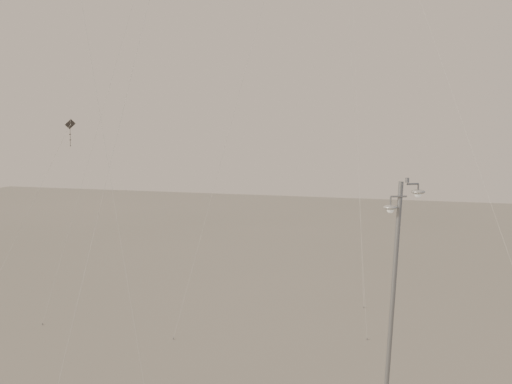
% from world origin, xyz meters
% --- Properties ---
extents(street_lamp, '(1.47, 1.04, 9.98)m').
position_xyz_m(street_lamp, '(5.30, 1.40, 5.32)').
color(street_lamp, gray).
rests_on(street_lamp, ground).
extents(kite_3, '(4.51, 1.42, 22.52)m').
position_xyz_m(kite_3, '(-8.77, 2.80, 16.82)').
color(kite_3, maroon).
rests_on(kite_3, ground).
extents(kite_4, '(7.76, 9.61, 22.03)m').
position_xyz_m(kite_4, '(6.51, 12.33, 15.97)').
color(kite_4, '#312C28').
rests_on(kite_4, ground).
extents(kite_6, '(6.34, 1.85, 12.36)m').
position_xyz_m(kite_6, '(-14.10, 6.48, 9.00)').
color(kite_6, '#312C28').
rests_on(kite_6, ground).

